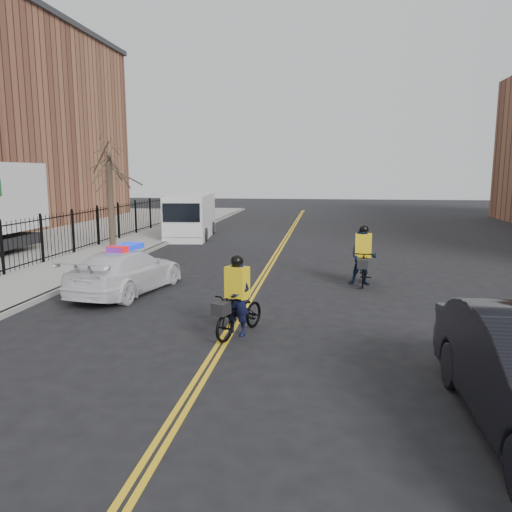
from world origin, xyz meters
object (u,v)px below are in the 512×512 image
object	(u,v)px
cargo_van	(190,217)
cyclist_far	(363,261)
cyclist_near	(237,307)
police_cruiser	(126,271)

from	to	relation	value
cargo_van	cyclist_far	distance (m)	14.25
cyclist_near	police_cruiser	bearing A→B (deg)	161.02
police_cruiser	cyclist_near	bearing A→B (deg)	148.65
police_cruiser	cyclist_near	distance (m)	5.43
police_cruiser	cargo_van	bearing A→B (deg)	-73.62
cargo_van	cyclist_far	size ratio (longest dim) A/B	2.99
police_cruiser	cyclist_near	world-z (taller)	cyclist_near
cyclist_near	cyclist_far	bearing A→B (deg)	82.35
cargo_van	cyclist_near	distance (m)	17.74
police_cruiser	cyclist_near	xyz separation A→B (m)	(4.11, -3.55, -0.03)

